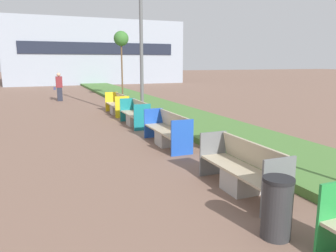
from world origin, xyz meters
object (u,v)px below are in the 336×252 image
litter_bin (277,208)px  pedestrian_walking (59,87)px  bench_grey_frame (242,173)px  sapling_tree_far (121,40)px  bench_yellow_frame (117,106)px  bench_teal_frame (135,116)px  bench_blue_frame (168,133)px

litter_bin → pedestrian_walking: (-1.60, 18.00, 0.46)m
bench_grey_frame → sapling_tree_far: sapling_tree_far is taller
bench_yellow_frame → litter_bin: (-0.51, -11.53, 0.06)m
litter_bin → bench_teal_frame: bearing=86.6°
bench_blue_frame → pedestrian_walking: size_ratio=1.30×
bench_teal_frame → sapling_tree_far: bearing=78.7°
sapling_tree_far → bench_yellow_frame: bearing=-106.2°
pedestrian_walking → bench_grey_frame: bearing=-82.7°
sapling_tree_far → bench_teal_frame: bearing=-101.3°
bench_teal_frame → litter_bin: size_ratio=2.35×
litter_bin → pedestrian_walking: 18.07m
bench_grey_frame → bench_teal_frame: same height
bench_yellow_frame → bench_grey_frame: bearing=-90.0°
bench_blue_frame → bench_teal_frame: same height
bench_yellow_frame → sapling_tree_far: 7.50m
bench_teal_frame → bench_yellow_frame: size_ratio=0.94×
bench_teal_frame → pedestrian_walking: pedestrian_walking is taller
litter_bin → sapling_tree_far: 18.40m
bench_grey_frame → bench_yellow_frame: size_ratio=0.96×
bench_yellow_frame → litter_bin: bench_yellow_frame is taller
bench_blue_frame → bench_grey_frame: bearing=-90.0°
bench_grey_frame → bench_teal_frame: bearing=90.0°
bench_blue_frame → bench_teal_frame: bearing=90.1°
bench_grey_frame → pedestrian_walking: size_ratio=1.20×
bench_grey_frame → litter_bin: bench_grey_frame is taller
bench_blue_frame → sapling_tree_far: 13.23m
bench_blue_frame → litter_bin: 5.31m
bench_teal_frame → litter_bin: (-0.51, -8.58, 0.07)m
bench_grey_frame → bench_blue_frame: 3.72m
bench_grey_frame → bench_blue_frame: size_ratio=0.92×
bench_teal_frame → litter_bin: 8.60m
pedestrian_walking → bench_blue_frame: bearing=-80.6°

